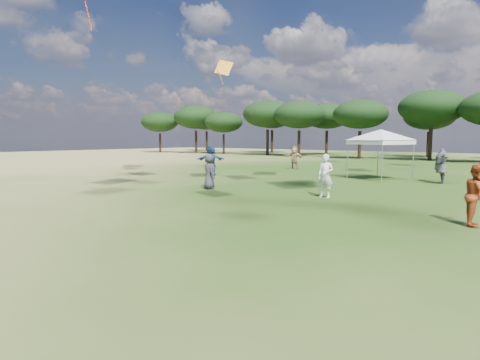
% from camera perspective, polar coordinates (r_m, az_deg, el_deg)
% --- Properties ---
extents(tent_left, '(5.11, 5.11, 3.15)m').
position_cam_1_polar(tent_left, '(24.32, 19.38, 6.51)').
color(tent_left, gray).
rests_on(tent_left, ground).
extents(festival_crowd, '(28.73, 22.16, 1.92)m').
position_cam_1_polar(festival_crowd, '(23.34, 29.16, 1.61)').
color(festival_crowd, '#A73E1B').
rests_on(festival_crowd, ground).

